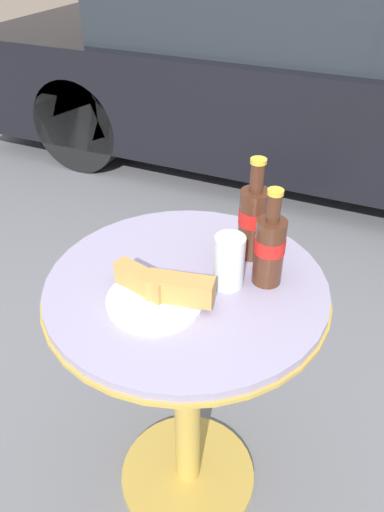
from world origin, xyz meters
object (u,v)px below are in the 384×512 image
at_px(bistro_table, 187,351).
at_px(lunch_plate_near, 160,293).
at_px(cola_bottle_left, 254,219).
at_px(cola_bottle_right, 270,247).
at_px(drinking_glass, 229,264).
at_px(parked_car, 318,68).

bearing_deg(bistro_table, lunch_plate_near, -104.90).
relative_size(cola_bottle_left, lunch_plate_near, 1.08).
height_order(cola_bottle_left, cola_bottle_right, cola_bottle_left).
bearing_deg(bistro_table, cola_bottle_right, 25.42).
relative_size(bistro_table, cola_bottle_right, 3.38).
bearing_deg(cola_bottle_right, drinking_glass, -147.74).
distance_m(lunch_plate_near, parked_car, 2.61).
distance_m(cola_bottle_left, drinking_glass, 0.14).
bearing_deg(bistro_table, drinking_glass, 19.06).
bearing_deg(cola_bottle_right, bistro_table, -154.58).
relative_size(bistro_table, drinking_glass, 6.27).
bearing_deg(bistro_table, cola_bottle_left, 59.21).
relative_size(cola_bottle_right, drinking_glass, 1.85).
bearing_deg(cola_bottle_left, lunch_plate_near, -115.85).
distance_m(bistro_table, parked_car, 2.52).
relative_size(drinking_glass, parked_car, 0.03).
bearing_deg(cola_bottle_left, drinking_glass, -93.83).
xyz_separation_m(bistro_table, cola_bottle_right, (0.16, 0.08, 0.31)).
relative_size(cola_bottle_left, drinking_glass, 2.00).
height_order(bistro_table, parked_car, parked_car).
height_order(cola_bottle_right, drinking_glass, cola_bottle_right).
xyz_separation_m(lunch_plate_near, parked_car, (-0.21, 2.59, -0.18)).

